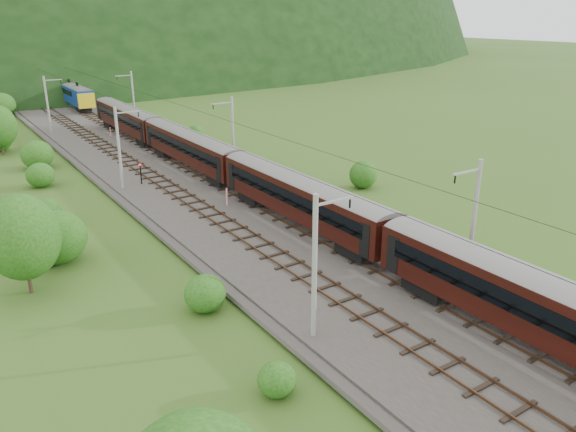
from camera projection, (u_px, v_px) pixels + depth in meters
ground at (397, 308)px, 33.59m from camera, size 600.00×600.00×0.00m
railbed at (302, 250)px, 41.37m from camera, size 14.00×220.00×0.30m
track_left at (274, 255)px, 40.05m from camera, size 2.40×220.00×0.27m
track_right at (328, 241)px, 42.54m from camera, size 2.40×220.00×0.27m
catenary_left at (120, 146)px, 53.94m from camera, size 2.54×192.28×8.00m
catenary_right at (232, 132)px, 60.28m from camera, size 2.54×192.28×8.00m
overhead_wires at (303, 159)px, 38.98m from camera, size 4.83×198.00×0.03m
train at (304, 193)px, 44.03m from camera, size 2.79×153.35×4.84m
hazard_post_near at (227, 197)px, 50.23m from camera, size 0.17×0.17×1.61m
hazard_post_far at (110, 132)px, 77.99m from camera, size 0.14×0.14×1.31m
signal at (141, 172)px, 56.31m from camera, size 0.23×0.23×2.12m
vegetation_left at (53, 214)px, 41.77m from camera, size 13.62×149.52×7.01m
vegetation_right at (534, 254)px, 38.25m from camera, size 7.07×89.82×2.55m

